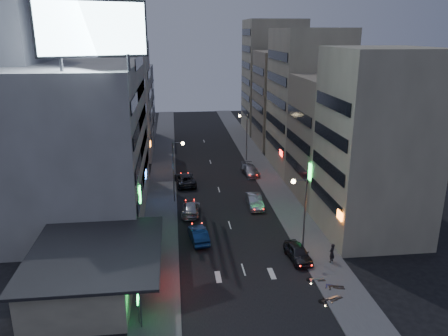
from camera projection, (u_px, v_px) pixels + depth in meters
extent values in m
plane|color=black|center=(251.00, 294.00, 37.33)|extent=(180.00, 180.00, 0.00)
cube|color=#4C4C4F|center=(163.00, 182.00, 64.87)|extent=(4.00, 120.00, 0.12)
cube|color=#4C4C4F|center=(268.00, 178.00, 66.65)|extent=(4.00, 120.00, 0.12)
cube|color=#B6AD8E|center=(85.00, 273.00, 37.14)|extent=(8.00, 12.00, 3.60)
cube|color=black|center=(95.00, 252.00, 36.67)|extent=(11.00, 13.00, 0.25)
cube|color=black|center=(145.00, 256.00, 37.32)|extent=(0.12, 4.00, 0.90)
cube|color=#FF1E14|center=(146.00, 256.00, 37.33)|extent=(0.04, 3.70, 0.70)
cube|color=#AEAEA9|center=(82.00, 142.00, 51.72)|extent=(14.00, 24.00, 18.00)
cube|color=gray|center=(1.00, 71.00, 51.18)|extent=(10.00, 14.00, 34.00)
cube|color=#B6AD8E|center=(375.00, 145.00, 45.97)|extent=(10.00, 11.00, 20.00)
cube|color=gray|center=(339.00, 138.00, 57.53)|extent=(11.00, 12.00, 16.00)
cube|color=#B6AD8E|center=(307.00, 101.00, 68.90)|extent=(10.00, 14.00, 22.00)
cube|color=#AEAEA9|center=(118.00, 101.00, 75.29)|extent=(11.00, 10.00, 20.00)
cube|color=gray|center=(124.00, 104.00, 88.30)|extent=(12.00, 10.00, 15.00)
cube|color=gray|center=(286.00, 100.00, 83.77)|extent=(11.00, 12.00, 18.00)
cube|color=#B6AD8E|center=(273.00, 77.00, 96.21)|extent=(12.00, 12.00, 24.00)
cylinder|color=#595B60|center=(61.00, 63.00, 39.45)|extent=(0.30, 0.30, 1.50)
cylinder|color=#595B60|center=(128.00, 62.00, 40.11)|extent=(0.30, 0.30, 1.50)
cube|color=black|center=(92.00, 29.00, 38.90)|extent=(9.52, 3.75, 5.00)
cube|color=#BBEAFA|center=(93.00, 29.00, 38.71)|extent=(9.04, 3.34, 4.60)
cylinder|color=#595B60|center=(305.00, 218.00, 42.49)|extent=(0.16, 0.16, 8.00)
cylinder|color=#595B60|center=(300.00, 180.00, 41.25)|extent=(1.40, 0.10, 0.10)
sphere|color=#FFD88C|center=(293.00, 181.00, 41.22)|extent=(0.44, 0.44, 0.44)
cylinder|color=#595B60|center=(174.00, 172.00, 56.26)|extent=(0.16, 0.16, 8.00)
cylinder|color=#595B60|center=(178.00, 143.00, 55.18)|extent=(1.40, 0.10, 0.10)
sphere|color=#FFD88C|center=(183.00, 143.00, 55.27)|extent=(0.44, 0.44, 0.44)
cylinder|color=#595B60|center=(247.00, 138.00, 74.73)|extent=(0.16, 0.16, 8.00)
cylinder|color=#595B60|center=(243.00, 115.00, 73.49)|extent=(1.40, 0.10, 0.10)
sphere|color=#FFD88C|center=(239.00, 116.00, 73.45)|extent=(0.44, 0.44, 0.44)
imported|color=#28272D|center=(298.00, 253.00, 42.73)|extent=(2.23, 4.65, 1.53)
imported|color=#AFB0B8|center=(255.00, 201.00, 55.62)|extent=(1.77, 4.93, 1.62)
imported|color=black|center=(185.00, 179.00, 63.78)|extent=(3.25, 6.15, 1.65)
imported|color=#9D9FA5|center=(250.00, 170.00, 68.19)|extent=(2.64, 5.44, 1.52)
imported|color=navy|center=(198.00, 235.00, 46.49)|extent=(2.24, 4.92, 1.56)
imported|color=#ABAEB4|center=(191.00, 209.00, 53.43)|extent=(2.62, 5.35, 1.50)
imported|color=black|center=(332.00, 253.00, 42.02)|extent=(0.83, 0.80, 1.92)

